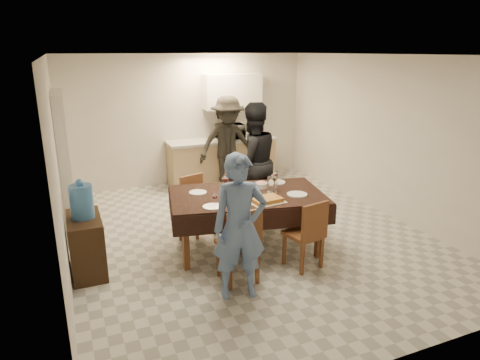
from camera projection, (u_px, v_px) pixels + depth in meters
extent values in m
cube|color=beige|center=(247.00, 234.00, 6.44)|extent=(5.00, 6.00, 0.02)
cube|color=white|center=(248.00, 55.00, 5.68)|extent=(5.00, 6.00, 0.02)
cube|color=silver|center=(188.00, 120.00, 8.70)|extent=(5.00, 0.02, 2.60)
cube|color=silver|center=(399.00, 228.00, 3.41)|extent=(5.00, 0.02, 2.60)
cube|color=silver|center=(58.00, 168.00, 5.13)|extent=(0.02, 6.00, 2.60)
cube|color=silver|center=(387.00, 137.00, 6.99)|extent=(0.02, 6.00, 2.60)
cube|color=silver|center=(65.00, 164.00, 6.29)|extent=(0.15, 1.40, 2.10)
cube|color=#9F895F|center=(222.00, 162.00, 8.90)|extent=(2.20, 0.60, 0.86)
cube|color=#A9A8A5|center=(222.00, 140.00, 8.76)|extent=(2.24, 0.64, 0.05)
cube|color=white|center=(232.00, 91.00, 8.72)|extent=(1.20, 0.34, 0.70)
cube|color=black|center=(247.00, 195.00, 5.77)|extent=(2.25, 1.58, 0.04)
cube|color=brown|center=(247.00, 223.00, 5.89)|extent=(0.07, 0.07, 0.76)
cube|color=brown|center=(238.00, 245.00, 5.04)|extent=(0.45, 0.45, 0.05)
cube|color=brown|center=(244.00, 231.00, 4.79)|extent=(0.43, 0.05, 0.46)
cube|color=brown|center=(304.00, 234.00, 5.38)|extent=(0.49, 0.49, 0.05)
cube|color=brown|center=(313.00, 221.00, 5.14)|extent=(0.41, 0.12, 0.44)
cube|color=brown|center=(199.00, 206.00, 6.37)|extent=(0.50, 0.50, 0.05)
cube|color=brown|center=(202.00, 195.00, 6.14)|extent=(0.39, 0.16, 0.43)
cube|color=brown|center=(254.00, 195.00, 6.69)|extent=(0.58, 0.58, 0.05)
cube|color=brown|center=(260.00, 182.00, 6.43)|extent=(0.44, 0.19, 0.49)
cube|color=#2F1F0F|center=(87.00, 245.00, 5.25)|extent=(0.39, 0.78, 0.73)
cylinder|color=#407DC4|center=(82.00, 202.00, 5.09)|extent=(0.27, 0.27, 0.41)
cylinder|color=white|center=(272.00, 184.00, 5.82)|extent=(0.14, 0.14, 0.21)
cube|color=#C18838|center=(266.00, 200.00, 5.46)|extent=(0.48, 0.38, 0.06)
cylinder|color=silver|center=(261.00, 185.00, 6.03)|extent=(0.18, 0.18, 0.07)
cylinder|color=silver|center=(236.00, 187.00, 5.99)|extent=(0.20, 0.20, 0.04)
cylinder|color=silver|center=(212.00, 207.00, 5.28)|extent=(0.24, 0.24, 0.01)
cylinder|color=silver|center=(297.00, 194.00, 5.72)|extent=(0.27, 0.27, 0.02)
cylinder|color=silver|center=(198.00, 192.00, 5.81)|extent=(0.24, 0.24, 0.01)
cylinder|color=silver|center=(276.00, 182.00, 6.25)|extent=(0.26, 0.26, 0.02)
imported|color=white|center=(231.00, 131.00, 8.79)|extent=(0.54, 0.36, 0.30)
imported|color=#5B77AD|center=(240.00, 227.00, 4.63)|extent=(0.66, 0.50, 1.64)
imported|color=black|center=(252.00, 162.00, 6.85)|extent=(0.97, 0.78, 1.89)
imported|color=black|center=(228.00, 143.00, 8.35)|extent=(1.18, 0.68, 1.83)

